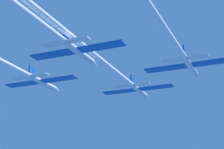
# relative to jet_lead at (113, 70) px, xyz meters

# --- Properties ---
(jet_lead) EXTENTS (20.10, 64.11, 3.33)m
(jet_lead) POSITION_rel_jet_lead_xyz_m (0.00, 0.00, 0.00)
(jet_lead) COLOR silver
(jet_right_wing) EXTENTS (20.10, 72.67, 3.33)m
(jet_right_wing) POSITION_rel_jet_lead_xyz_m (18.24, -21.74, -1.48)
(jet_right_wing) COLOR silver
(jet_slot) EXTENTS (20.10, 63.63, 3.33)m
(jet_slot) POSITION_rel_jet_lead_xyz_m (-0.23, -35.39, -1.78)
(jet_slot) COLOR silver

